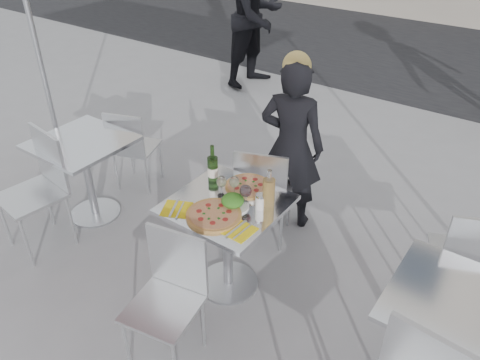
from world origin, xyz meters
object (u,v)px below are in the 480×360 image
Objects in this scene: salad_plate at (233,202)px; wineglass_white_a at (222,182)px; woman_diner at (291,146)px; pizza_far at (248,187)px; wine_bottle at (213,168)px; pizza_near at (214,215)px; sugar_shaker at (260,202)px; side_chair_lfar at (131,144)px; wineglass_red_b at (245,192)px; wineglass_white_b at (234,182)px; wineglass_red_a at (247,192)px; side_table_right at (453,330)px; side_chair_lnear at (40,181)px; side_chair_rfar at (471,258)px; chair_near at (170,288)px; pedestrian_a at (257,16)px; side_table_left at (85,163)px; napkin_left at (176,209)px; main_table at (227,227)px; carafe at (269,193)px; chair_far at (263,189)px; napkin_right at (239,230)px.

wineglass_white_a reaches higher than salad_plate.
pizza_far is (0.08, -0.73, 0.03)m from woman_diner.
pizza_near is at bearing -51.38° from wine_bottle.
sugar_shaker is (0.44, -0.07, -0.06)m from wine_bottle.
side_chair_lfar is 5.23× the size of wineglass_red_b.
wineglass_red_a is (0.13, -0.04, 0.00)m from wineglass_white_b.
side_table_right is 3.04m from side_chair_lnear.
pizza_far is (-1.43, -0.41, 0.21)m from side_chair_rfar.
wineglass_white_b is (0.22, -0.05, -0.00)m from wine_bottle.
wine_bottle is (1.28, 0.56, 0.29)m from side_chair_lnear.
wineglass_white_a is at bearing 89.93° from chair_near.
pedestrian_a is at bearing 106.34° from side_chair_lnear.
chair_near is at bearing -144.57° from pedestrian_a.
side_table_left is 2.10× the size of pizza_far.
pedestrian_a is 4.23m from napkin_left.
salad_plate is at bearing -8.85° from main_table.
side_chair_lnear is 3.34× the size of carafe.
carafe is 0.08m from sugar_shaker.
side_chair_rfar is at bearing 23.45° from wineglass_red_b.
side_chair_lfar is at bearing 161.26° from salad_plate.
sugar_shaker is at bearing 23.72° from side_chair_lnear.
pedestrian_a reaches higher than side_chair_lnear.
wineglass_white_a is at bearing -119.61° from pizza_far.
chair_far is 0.85m from napkin_left.
side_chair_lfar is at bearing 163.54° from wine_bottle.
side_chair_lnear is at bearing -163.29° from pedestrian_a.
wineglass_red_b is at bearing 66.30° from pizza_near.
pizza_far is at bearing 84.44° from chair_far.
pizza_far is at bearing 30.19° from side_chair_lnear.
wineglass_white_a reaches higher than napkin_left.
carafe reaches higher than pizza_far.
wine_bottle is (-1.73, 0.14, 0.32)m from side_table_right.
salad_plate is 0.37m from napkin_left.
napkin_left is (-0.28, -0.24, -0.03)m from salad_plate.
chair_near is at bearing -70.58° from wine_bottle.
side_table_right is at bearing -4.91° from carafe.
sugar_shaker is (0.19, 0.24, 0.04)m from pizza_near.
side_table_left is at bearing -171.95° from pizza_far.
pizza_near is (1.52, -0.69, 0.27)m from side_chair_lfar.
napkin_left reaches higher than side_table_left.
chair_far is 3.64m from pedestrian_a.
napkin_left is at bearing -171.80° from side_table_right.
pizza_far is (0.09, -0.34, 0.24)m from chair_far.
main_table is 4.14m from pedestrian_a.
chair_far is 0.46× the size of pedestrian_a.
woman_diner is 1.18m from napkin_right.
pizza_near is (2.14, -3.70, -0.20)m from pedestrian_a.
pizza_near is (1.52, -0.17, 0.22)m from side_table_left.
wine_bottle is (-0.28, 0.15, 0.08)m from salad_plate.
pizza_near reaches higher than main_table.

